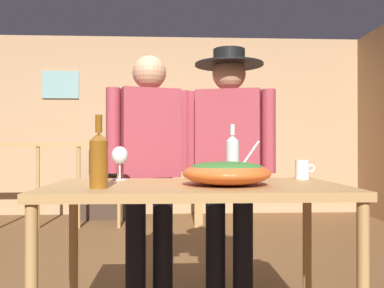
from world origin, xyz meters
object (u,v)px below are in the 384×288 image
at_px(framed_picture, 61,85).
at_px(person_standing_left, 149,157).
at_px(serving_table, 196,201).
at_px(wine_bottle_clear, 233,157).
at_px(flat_screen_tv, 109,163).
at_px(tv_console, 110,200).
at_px(mug_white, 302,169).
at_px(person_standing_right, 229,150).
at_px(stair_railing, 99,173).
at_px(wine_bottle_amber, 99,159).
at_px(salad_bowl, 227,172).
at_px(wine_glass, 120,157).

distance_m(framed_picture, person_standing_left, 3.83).
relative_size(serving_table, wine_bottle_clear, 4.64).
bearing_deg(flat_screen_tv, framed_picture, 156.94).
bearing_deg(tv_console, serving_table, -75.60).
relative_size(tv_console, mug_white, 7.93).
bearing_deg(person_standing_right, mug_white, 147.97).
xyz_separation_m(framed_picture, mug_white, (2.35, -3.79, -1.03)).
xyz_separation_m(stair_railing, wine_bottle_amber, (0.57, -3.24, 0.26)).
distance_m(tv_console, salad_bowl, 4.06).
bearing_deg(stair_railing, wine_glass, -77.78).
xyz_separation_m(flat_screen_tv, wine_bottle_amber, (0.54, -3.93, 0.18)).
xyz_separation_m(salad_bowl, wine_glass, (-0.54, 0.34, 0.06)).
distance_m(tv_console, wine_bottle_amber, 4.06).
bearing_deg(serving_table, wine_bottle_clear, 46.16).
bearing_deg(salad_bowl, flat_screen_tv, 106.29).
xyz_separation_m(tv_console, wine_glass, (0.58, -3.51, 0.68)).
height_order(stair_railing, wine_bottle_amber, wine_bottle_amber).
bearing_deg(stair_railing, salad_bowl, -69.89).
bearing_deg(tv_console, person_standing_right, -68.36).
xyz_separation_m(framed_picture, wine_bottle_clear, (1.94, -3.86, -0.95)).
bearing_deg(wine_bottle_clear, wine_bottle_amber, -148.65).
relative_size(stair_railing, flat_screen_tv, 6.31).
distance_m(stair_railing, wine_bottle_clear, 3.10).
distance_m(framed_picture, wine_bottle_amber, 4.55).
relative_size(framed_picture, person_standing_right, 0.32).
distance_m(stair_railing, person_standing_left, 2.51).
distance_m(framed_picture, tv_console, 1.83).
xyz_separation_m(wine_glass, person_standing_right, (0.66, 0.40, 0.03)).
height_order(framed_picture, stair_railing, framed_picture).
height_order(flat_screen_tv, salad_bowl, salad_bowl).
relative_size(wine_bottle_clear, person_standing_right, 0.19).
xyz_separation_m(flat_screen_tv, wine_bottle_clear, (1.19, -3.54, 0.18)).
xyz_separation_m(wine_bottle_amber, person_standing_right, (0.69, 0.86, 0.03)).
distance_m(tv_console, serving_table, 3.95).
height_order(tv_console, wine_glass, wine_glass).
distance_m(flat_screen_tv, wine_bottle_amber, 3.98).
bearing_deg(salad_bowl, wine_bottle_amber, -169.06).
bearing_deg(tv_console, framed_picture, 158.99).
distance_m(serving_table, wine_glass, 0.53).
distance_m(mug_white, person_standing_right, 0.54).
xyz_separation_m(mug_white, person_standing_left, (-0.88, 0.39, 0.06)).
height_order(salad_bowl, mug_white, salad_bowl).
bearing_deg(wine_bottle_amber, wine_bottle_clear, 31.35).
bearing_deg(framed_picture, tv_console, -21.01).
distance_m(wine_glass, wine_bottle_amber, 0.46).
bearing_deg(wine_glass, stair_railing, 102.22).
height_order(person_standing_left, person_standing_right, person_standing_right).
height_order(salad_bowl, wine_bottle_amber, wine_bottle_amber).
xyz_separation_m(salad_bowl, wine_bottle_amber, (-0.58, -0.11, 0.07)).
bearing_deg(wine_glass, framed_picture, 109.29).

